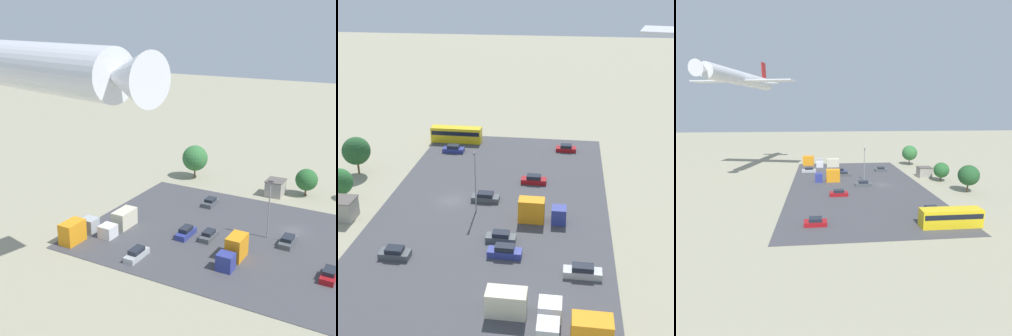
# 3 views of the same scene
# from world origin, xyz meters

# --- Properties ---
(ground_plane) EXTENTS (400.00, 400.00, 0.00)m
(ground_plane) POSITION_xyz_m (0.00, 0.00, 0.00)
(ground_plane) COLOR gray
(parking_lot_surface) EXTENTS (63.40, 35.61, 0.08)m
(parking_lot_surface) POSITION_xyz_m (0.00, 7.32, 0.04)
(parking_lot_surface) COLOR #424247
(parking_lot_surface) RESTS_ON ground
(shed_building) EXTENTS (3.53, 4.15, 3.23)m
(shed_building) POSITION_xyz_m (7.77, -14.91, 1.63)
(shed_building) COLOR #9E998E
(shed_building) RESTS_ON ground
(parked_car_0) EXTENTS (1.91, 4.41, 1.51)m
(parked_car_0) POSITION_xyz_m (-8.46, 12.76, 0.71)
(parked_car_0) COLOR maroon
(parked_car_0) RESTS_ON ground
(parked_car_1) EXTENTS (1.72, 4.73, 1.58)m
(parked_car_1) POSITION_xyz_m (17.65, 20.90, 0.74)
(parked_car_1) COLOR #ADB2B7
(parked_car_1) RESTS_ON ground
(parked_car_3) EXTENTS (1.73, 4.52, 1.66)m
(parked_car_3) POSITION_xyz_m (14.66, 10.81, 0.77)
(parked_car_3) COLOR navy
(parked_car_3) RESTS_ON ground
(parked_car_5) EXTENTS (1.92, 4.02, 1.43)m
(parked_car_5) POSITION_xyz_m (16.81, -3.42, 0.68)
(parked_car_5) COLOR #4C5156
(parked_car_5) RESTS_ON ground
(parked_car_6) EXTENTS (1.95, 4.47, 1.46)m
(parked_car_6) POSITION_xyz_m (-0.64, 5.52, 0.69)
(parked_car_6) COLOR #4C5156
(parked_car_6) RESTS_ON ground
(parked_car_7) EXTENTS (1.79, 4.15, 1.43)m
(parked_car_7) POSITION_xyz_m (11.04, 9.79, 0.68)
(parked_car_7) COLOR #4C5156
(parked_car_7) RESTS_ON ground
(parked_truck_0) EXTENTS (2.33, 7.08, 3.56)m
(parked_truck_0) POSITION_xyz_m (4.84, 14.62, 1.71)
(parked_truck_0) COLOR navy
(parked_truck_0) RESTS_ON ground
(parked_truck_1) EXTENTS (2.42, 7.50, 3.51)m
(parked_truck_1) POSITION_xyz_m (29.31, 20.34, 1.69)
(parked_truck_1) COLOR #ADB2B7
(parked_truck_1) RESTS_ON ground
(parked_truck_2) EXTENTS (2.39, 8.27, 2.96)m
(parked_truck_2) POSITION_xyz_m (25.59, 13.87, 1.44)
(parked_truck_2) COLOR silver
(parked_truck_2) RESTS_ON ground
(tree_near_shed) EXTENTS (5.66, 5.66, 7.45)m
(tree_near_shed) POSITION_xyz_m (26.73, -16.62, 4.62)
(tree_near_shed) COLOR brown
(tree_near_shed) RESTS_ON ground
(tree_apron_far) EXTENTS (4.41, 4.41, 5.57)m
(tree_apron_far) POSITION_xyz_m (2.40, -17.76, 3.36)
(tree_apron_far) COLOR brown
(tree_apron_far) RESTS_ON ground
(light_pole_lot_centre) EXTENTS (0.90, 0.28, 9.81)m
(light_pole_lot_centre) POSITION_xyz_m (2.99, 4.69, 5.42)
(light_pole_lot_centre) COLOR gray
(light_pole_lot_centre) RESTS_ON ground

